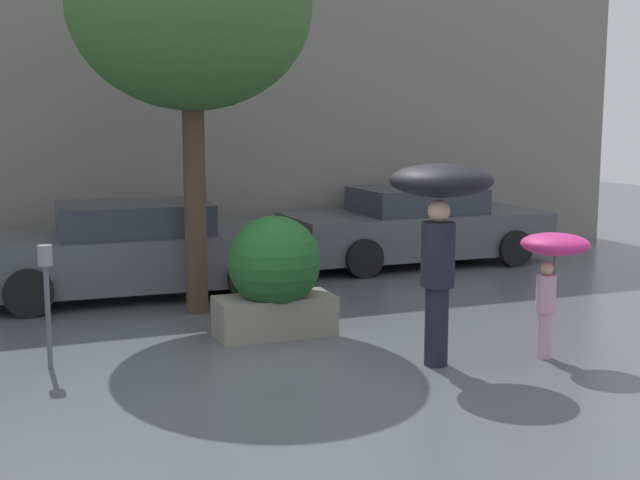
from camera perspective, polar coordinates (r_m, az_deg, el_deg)
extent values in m
plane|color=#51565B|center=(7.61, -2.69, -9.92)|extent=(40.00, 40.00, 0.00)
cube|color=gray|center=(13.56, -11.74, 10.82)|extent=(18.00, 0.30, 6.00)
cube|color=gray|center=(9.09, -3.24, -5.39)|extent=(1.33, 0.61, 0.45)
sphere|color=#1E5123|center=(8.96, -3.27, -1.57)|extent=(1.04, 1.04, 1.04)
cylinder|color=#1E1E2D|center=(8.02, 8.28, -6.06)|extent=(0.23, 0.23, 0.80)
cylinder|color=#1E1E2D|center=(7.87, 8.39, -1.02)|extent=(0.33, 0.33, 0.63)
sphere|color=tan|center=(7.82, 8.46, 2.04)|extent=(0.22, 0.22, 0.22)
cylinder|color=#4C4C51|center=(7.97, 8.56, 1.79)|extent=(0.02, 0.02, 0.68)
ellipsoid|color=black|center=(7.94, 8.61, 4.22)|extent=(1.02, 1.02, 0.33)
cylinder|color=#D199B7|center=(8.54, 15.66, -6.50)|extent=(0.14, 0.14, 0.48)
cylinder|color=#D199B7|center=(8.44, 15.77, -3.68)|extent=(0.20, 0.20, 0.38)
sphere|color=tan|center=(8.39, 15.84, -1.97)|extent=(0.13, 0.13, 0.13)
cylinder|color=#4C4C51|center=(8.45, 16.32, -1.90)|extent=(0.02, 0.02, 0.48)
ellipsoid|color=#E02D84|center=(8.41, 16.38, -0.28)|extent=(0.69, 0.69, 0.22)
cube|color=#4C5156|center=(11.47, -13.03, -1.22)|extent=(4.58, 1.99, 0.70)
cube|color=#2D333D|center=(11.39, -13.12, 1.54)|extent=(2.08, 1.63, 0.42)
cylinder|color=black|center=(10.54, -20.02, -3.54)|extent=(0.61, 0.24, 0.60)
cylinder|color=black|center=(12.35, -19.95, -1.83)|extent=(0.61, 0.24, 0.60)
cylinder|color=black|center=(10.85, -5.06, -2.71)|extent=(0.61, 0.24, 0.60)
cylinder|color=black|center=(12.62, -7.14, -1.17)|extent=(0.61, 0.24, 0.60)
cube|color=#4C5156|center=(13.78, 6.80, 0.53)|extent=(4.43, 1.89, 0.70)
cube|color=#2D333D|center=(13.71, 6.84, 2.84)|extent=(2.00, 1.59, 0.42)
cylinder|color=black|center=(12.40, 3.12, -1.29)|extent=(0.61, 0.23, 0.60)
cylinder|color=black|center=(14.09, 0.11, -0.11)|extent=(0.61, 0.23, 0.60)
cylinder|color=black|center=(13.72, 13.64, -0.57)|extent=(0.61, 0.23, 0.60)
cylinder|color=black|center=(15.26, 9.76, 0.43)|extent=(0.61, 0.23, 0.60)
cylinder|color=#423323|center=(10.08, -8.89, 3.13)|extent=(0.27, 0.27, 2.96)
ellipsoid|color=#38662D|center=(10.13, -9.19, 16.12)|extent=(2.94, 2.94, 2.50)
cylinder|color=#595B60|center=(8.25, -18.77, -5.23)|extent=(0.05, 0.05, 1.02)
cylinder|color=gray|center=(8.14, -18.97, -1.05)|extent=(0.14, 0.14, 0.20)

